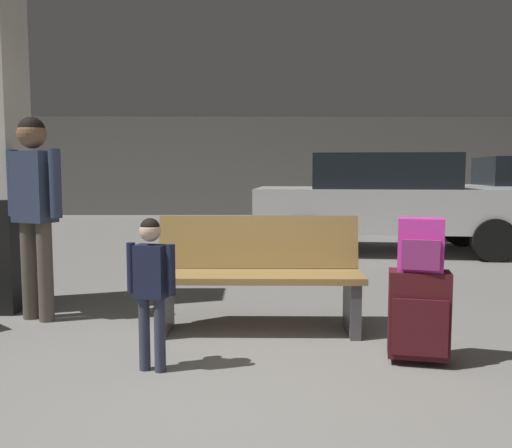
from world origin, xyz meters
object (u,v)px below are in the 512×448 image
Objects in this scene: suitcase at (419,315)px; child at (151,278)px; bench at (258,274)px; adult at (34,196)px; parked_car_near at (387,200)px; backpack_bright at (421,245)px.

suitcase is 1.72m from child.
bench is 1.96m from adult.
parked_car_near is (3.90, 3.85, -0.23)m from adult.
backpack_bright is 1.71m from child.
bench is 1.28m from suitcase.
parked_car_near is (1.03, 4.91, 0.03)m from backpack_bright.
parked_car_near is at bearing 44.63° from adult.
child is 5.72m from parked_car_near.
adult reaches higher than child.
child is at bearing -127.88° from bench.
bench is at bearing 143.83° from suitcase.
adult is 5.48m from parked_car_near.
bench is at bearing 143.80° from backpack_bright.
backpack_bright reaches higher than suitcase.
child is (-1.70, -0.11, 0.27)m from suitcase.
parked_car_near is at bearing 63.68° from bench.
child reaches higher than bench.
child reaches higher than backpack_bright.
suitcase is 5.04m from parked_car_near.
adult reaches higher than suitcase.
backpack_bright reaches higher than bench.
adult is (-2.86, 1.06, 0.72)m from suitcase.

